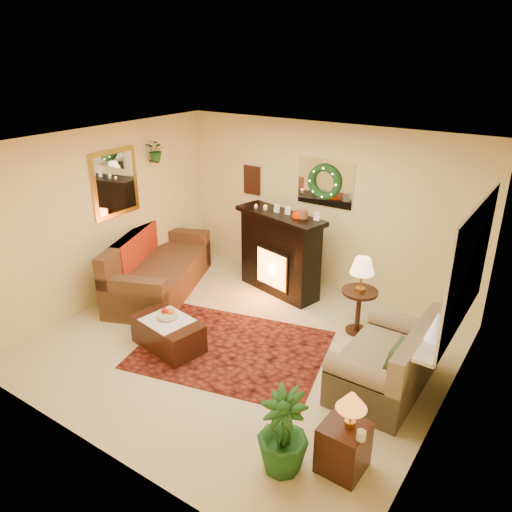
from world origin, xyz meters
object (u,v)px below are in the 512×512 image
Objects in this scene: fireplace at (280,259)px; coffee_table at (168,333)px; end_table_square at (343,445)px; loveseat at (385,354)px; side_table_round at (358,311)px; sofa at (160,266)px.

coffee_table is (-0.34, -2.19, -0.34)m from fireplace.
fireplace is 3.68m from end_table_square.
side_table_round is (-0.72, 0.93, -0.09)m from loveseat.
loveseat is 2.33× the size of side_table_round.
fireplace is 2.24m from coffee_table.
fireplace reaches higher than side_table_round.
coffee_table is at bearing -84.95° from fireplace.
end_table_square is at bearing -69.64° from side_table_round.
sofa is 1.89m from fireplace.
fireplace is 2.74× the size of end_table_square.
end_table_square is at bearing -45.70° from sofa.
loveseat reaches higher than end_table_square.
end_table_square is at bearing -83.76° from loveseat.
loveseat is (3.82, -0.34, -0.01)m from sofa.
sofa reaches higher than end_table_square.
sofa is 1.69m from coffee_table.
sofa reaches higher than coffee_table.
side_table_round is at bearing 110.36° from end_table_square.
side_table_round is 1.28× the size of end_table_square.
loveseat is 1.18m from side_table_round.
sofa reaches higher than side_table_round.
side_table_round reaches higher than coffee_table.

